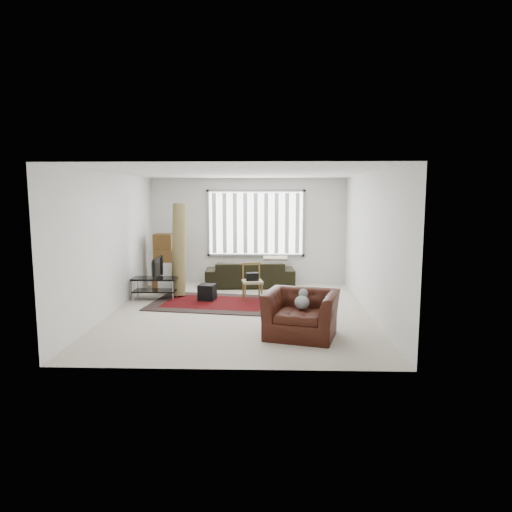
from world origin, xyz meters
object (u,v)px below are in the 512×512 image
(moving_boxes, at_px, (165,263))
(armchair, at_px, (301,311))
(tv_stand, at_px, (155,284))
(side_chair, at_px, (252,279))
(sofa, at_px, (250,270))

(moving_boxes, bearing_deg, armchair, -50.39)
(tv_stand, height_order, side_chair, side_chair)
(side_chair, bearing_deg, moving_boxes, 141.76)
(moving_boxes, xyz_separation_m, sofa, (2.07, 0.25, -0.20))
(tv_stand, bearing_deg, armchair, -39.57)
(tv_stand, height_order, armchair, armchair)
(tv_stand, relative_size, armchair, 0.71)
(sofa, distance_m, armchair, 4.11)
(tv_stand, xyz_separation_m, armchair, (3.04, -2.51, 0.08))
(tv_stand, distance_m, side_chair, 2.14)
(tv_stand, xyz_separation_m, side_chair, (2.14, 0.06, 0.10))
(armchair, bearing_deg, tv_stand, 155.75)
(tv_stand, relative_size, side_chair, 1.21)
(side_chair, distance_m, armchair, 2.72)
(tv_stand, bearing_deg, sofa, 36.12)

